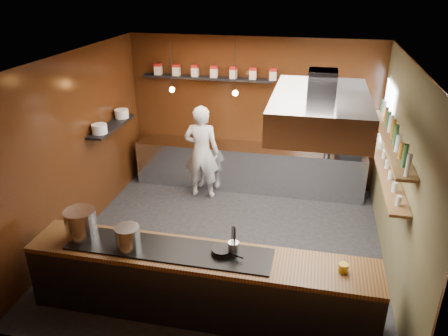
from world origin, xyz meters
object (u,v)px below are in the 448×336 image
(stockpot_small, at_px, (128,238))
(espresso_machine, at_px, (350,143))
(extractor_hood, at_px, (320,109))
(chef, at_px, (202,152))
(stockpot_large, at_px, (81,224))

(stockpot_small, height_order, espresso_machine, espresso_machine)
(extractor_hood, height_order, chef, extractor_hood)
(stockpot_large, height_order, espresso_machine, stockpot_large)
(stockpot_small, relative_size, chef, 0.17)
(stockpot_large, distance_m, chef, 3.29)
(stockpot_large, bearing_deg, extractor_hood, 22.44)
(espresso_machine, height_order, chef, chef)
(stockpot_small, height_order, chef, chef)
(extractor_hood, xyz_separation_m, espresso_machine, (0.64, 2.64, -1.40))
(extractor_hood, relative_size, stockpot_small, 6.35)
(extractor_hood, bearing_deg, espresso_machine, 76.39)
(stockpot_large, bearing_deg, espresso_machine, 47.45)
(extractor_hood, height_order, stockpot_large, extractor_hood)
(chef, bearing_deg, stockpot_small, 87.16)
(extractor_hood, relative_size, stockpot_large, 4.96)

